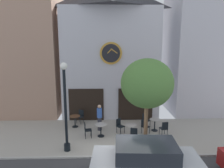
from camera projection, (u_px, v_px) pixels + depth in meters
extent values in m
cube|color=#9E998E|center=(119.00, 135.00, 12.43)|extent=(26.14, 5.11, 0.05)
cube|color=#A8A5A0|center=(122.00, 156.00, 9.93)|extent=(26.14, 0.12, 0.08)
cube|color=#B2B2BC|center=(111.00, 63.00, 15.37)|extent=(7.01, 2.43, 7.93)
cylinder|color=#B7842D|center=(111.00, 53.00, 13.96)|extent=(1.51, 0.10, 1.51)
cylinder|color=black|center=(111.00, 53.00, 13.91)|extent=(1.24, 0.04, 1.24)
cube|color=#B7842D|center=(109.00, 51.00, 13.84)|extent=(0.28, 0.03, 0.28)
cube|color=#B7842D|center=(114.00, 51.00, 13.84)|extent=(0.47, 0.03, 0.36)
cube|color=black|center=(86.00, 105.00, 14.61)|extent=(2.45, 0.10, 2.30)
cube|color=black|center=(135.00, 104.00, 14.71)|extent=(2.45, 0.10, 2.30)
cube|color=#B23333|center=(139.00, 87.00, 14.17)|extent=(2.24, 0.90, 0.12)
cube|color=#9E7A66|center=(23.00, 22.00, 15.37)|extent=(5.38, 3.98, 14.04)
cube|color=#B2B2BC|center=(210.00, 17.00, 16.03)|extent=(6.06, 4.65, 14.89)
cylinder|color=black|center=(67.00, 147.00, 10.53)|extent=(0.32, 0.32, 0.36)
cylinder|color=black|center=(66.00, 112.00, 10.18)|extent=(0.14, 0.14, 4.16)
sphere|color=white|center=(64.00, 66.00, 9.75)|extent=(0.36, 0.36, 0.36)
cylinder|color=brown|center=(146.00, 127.00, 10.31)|extent=(0.20, 0.20, 2.62)
ellipsoid|color=#4C7A38|center=(147.00, 83.00, 9.89)|extent=(2.55, 2.29, 2.42)
cylinder|color=black|center=(75.00, 121.00, 13.54)|extent=(0.07, 0.07, 0.74)
cylinder|color=black|center=(75.00, 127.00, 13.61)|extent=(0.40, 0.40, 0.03)
cylinder|color=brown|center=(75.00, 116.00, 13.47)|extent=(0.68, 0.68, 0.03)
cylinder|color=black|center=(101.00, 130.00, 12.13)|extent=(0.07, 0.07, 0.74)
cylinder|color=black|center=(101.00, 136.00, 12.20)|extent=(0.40, 0.40, 0.03)
cylinder|color=gray|center=(101.00, 125.00, 12.07)|extent=(0.73, 0.73, 0.03)
cylinder|color=black|center=(131.00, 131.00, 12.10)|extent=(0.07, 0.07, 0.71)
cylinder|color=black|center=(131.00, 136.00, 12.16)|extent=(0.40, 0.40, 0.03)
cylinder|color=gray|center=(131.00, 125.00, 12.03)|extent=(0.68, 0.68, 0.03)
cylinder|color=black|center=(155.00, 125.00, 12.94)|extent=(0.07, 0.07, 0.73)
cylinder|color=black|center=(154.00, 130.00, 13.01)|extent=(0.40, 0.40, 0.03)
cylinder|color=gray|center=(155.00, 120.00, 12.87)|extent=(0.66, 0.66, 0.03)
cube|color=black|center=(121.00, 126.00, 12.53)|extent=(0.57, 0.57, 0.04)
cube|color=black|center=(118.00, 122.00, 12.61)|extent=(0.30, 0.29, 0.45)
cylinder|color=black|center=(121.00, 131.00, 12.33)|extent=(0.03, 0.03, 0.45)
cylinder|color=black|center=(124.00, 130.00, 12.57)|extent=(0.03, 0.03, 0.45)
cylinder|color=black|center=(117.00, 130.00, 12.57)|extent=(0.03, 0.03, 0.45)
cylinder|color=black|center=(120.00, 128.00, 12.81)|extent=(0.03, 0.03, 0.45)
cube|color=black|center=(88.00, 130.00, 11.98)|extent=(0.46, 0.46, 0.04)
cube|color=black|center=(85.00, 127.00, 11.90)|extent=(0.10, 0.38, 0.45)
cylinder|color=black|center=(91.00, 135.00, 11.89)|extent=(0.03, 0.03, 0.45)
cylinder|color=black|center=(91.00, 132.00, 12.22)|extent=(0.03, 0.03, 0.45)
cylinder|color=black|center=(85.00, 135.00, 11.82)|extent=(0.03, 0.03, 0.45)
cylinder|color=black|center=(85.00, 133.00, 12.15)|extent=(0.03, 0.03, 0.45)
cube|color=black|center=(80.00, 117.00, 14.18)|extent=(0.53, 0.53, 0.04)
cube|color=black|center=(81.00, 113.00, 14.30)|extent=(0.36, 0.20, 0.45)
cylinder|color=black|center=(77.00, 120.00, 14.14)|extent=(0.03, 0.03, 0.45)
cylinder|color=black|center=(81.00, 121.00, 14.00)|extent=(0.03, 0.03, 0.45)
cylinder|color=black|center=(79.00, 119.00, 14.44)|extent=(0.03, 0.03, 0.45)
cylinder|color=black|center=(83.00, 119.00, 14.31)|extent=(0.03, 0.03, 0.45)
cube|color=black|center=(134.00, 135.00, 11.38)|extent=(0.45, 0.45, 0.04)
cube|color=black|center=(134.00, 132.00, 11.17)|extent=(0.38, 0.09, 0.45)
cylinder|color=black|center=(137.00, 137.00, 11.57)|extent=(0.03, 0.03, 0.45)
cylinder|color=black|center=(131.00, 137.00, 11.61)|extent=(0.03, 0.03, 0.45)
cylinder|color=black|center=(137.00, 140.00, 11.24)|extent=(0.03, 0.03, 0.45)
cylinder|color=black|center=(131.00, 140.00, 11.28)|extent=(0.03, 0.03, 0.45)
cube|color=black|center=(146.00, 120.00, 13.53)|extent=(0.55, 0.55, 0.04)
cube|color=black|center=(145.00, 116.00, 13.63)|extent=(0.34, 0.24, 0.45)
cylinder|color=black|center=(146.00, 125.00, 13.34)|extent=(0.03, 0.03, 0.45)
cylinder|color=black|center=(150.00, 124.00, 13.53)|extent=(0.03, 0.03, 0.45)
cylinder|color=black|center=(143.00, 123.00, 13.61)|extent=(0.03, 0.03, 0.45)
cylinder|color=black|center=(146.00, 122.00, 13.80)|extent=(0.03, 0.03, 0.45)
cube|color=black|center=(163.00, 128.00, 12.24)|extent=(0.47, 0.47, 0.04)
cube|color=black|center=(165.00, 126.00, 12.02)|extent=(0.38, 0.12, 0.45)
cylinder|color=black|center=(165.00, 130.00, 12.48)|extent=(0.03, 0.03, 0.45)
cylinder|color=black|center=(159.00, 131.00, 12.40)|extent=(0.03, 0.03, 0.45)
cylinder|color=black|center=(167.00, 133.00, 12.16)|extent=(0.03, 0.03, 0.45)
cylinder|color=black|center=(162.00, 133.00, 12.08)|extent=(0.03, 0.03, 0.45)
cube|color=black|center=(146.00, 127.00, 12.48)|extent=(0.56, 0.56, 0.04)
cube|color=black|center=(144.00, 124.00, 12.33)|extent=(0.27, 0.32, 0.45)
cylinder|color=black|center=(149.00, 130.00, 12.51)|extent=(0.03, 0.03, 0.45)
cylinder|color=black|center=(145.00, 129.00, 12.76)|extent=(0.03, 0.03, 0.45)
cylinder|color=black|center=(146.00, 132.00, 12.29)|extent=(0.03, 0.03, 0.45)
cylinder|color=black|center=(141.00, 130.00, 12.55)|extent=(0.03, 0.03, 0.45)
cylinder|color=#2D2D38|center=(100.00, 124.00, 13.00)|extent=(0.33, 0.33, 0.85)
cylinder|color=#3359B2|center=(99.00, 113.00, 12.87)|extent=(0.40, 0.40, 0.60)
sphere|color=tan|center=(99.00, 107.00, 12.79)|extent=(0.22, 0.22, 0.22)
cube|color=#B7BABF|center=(146.00, 165.00, 8.23)|extent=(4.39, 2.03, 0.75)
cube|color=#262B33|center=(146.00, 150.00, 8.11)|extent=(2.49, 1.71, 0.60)
cylinder|color=black|center=(175.00, 160.00, 9.13)|extent=(0.65, 0.25, 0.64)
cylinder|color=black|center=(111.00, 159.00, 9.20)|extent=(0.65, 0.25, 0.64)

